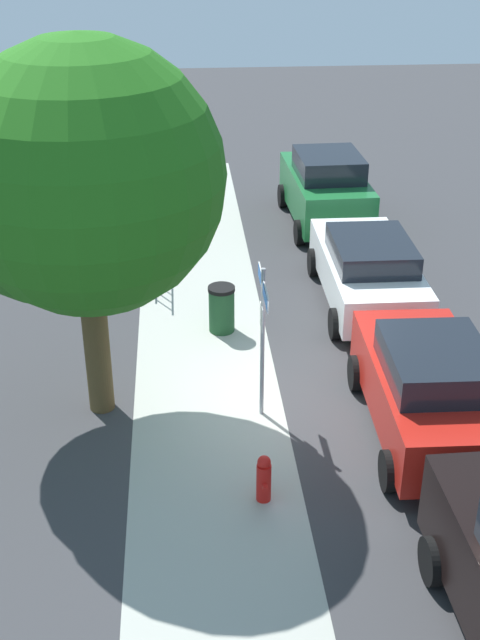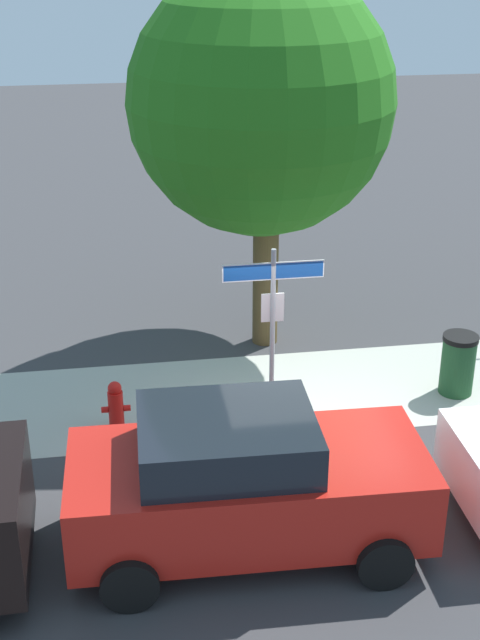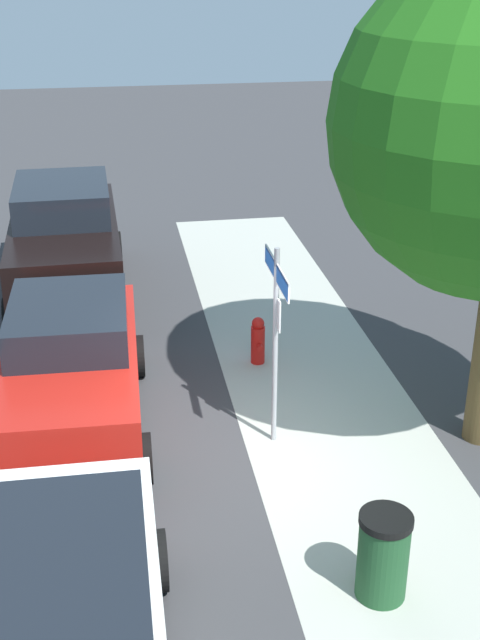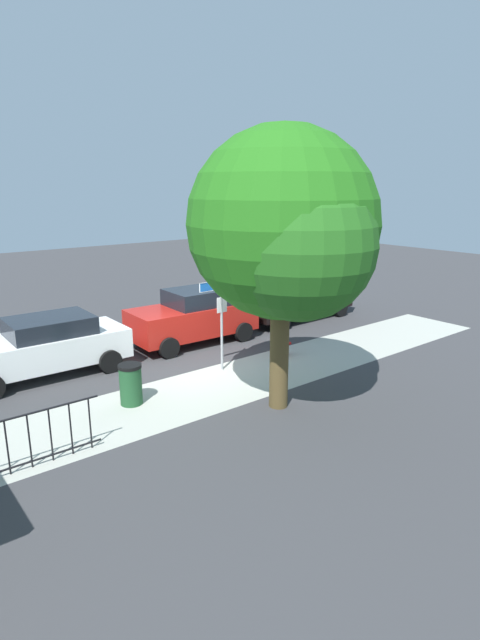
# 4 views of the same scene
# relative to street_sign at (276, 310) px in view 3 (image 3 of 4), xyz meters

# --- Properties ---
(ground_plane) EXTENTS (60.00, 60.00, 0.00)m
(ground_plane) POSITION_rel_street_sign_xyz_m (0.44, -0.40, -1.90)
(ground_plane) COLOR #38383A
(sidewalk_strip) EXTENTS (24.00, 2.60, 0.00)m
(sidewalk_strip) POSITION_rel_street_sign_xyz_m (2.44, 0.90, -1.90)
(sidewalk_strip) COLOR #A9AB9F
(sidewalk_strip) RESTS_ON ground_plane
(street_sign) EXTENTS (1.40, 0.07, 2.73)m
(street_sign) POSITION_rel_street_sign_xyz_m (0.00, 0.00, 0.00)
(street_sign) COLOR #9EA0A5
(street_sign) RESTS_ON ground_plane
(car_black) EXTENTS (4.68, 2.19, 2.08)m
(car_black) POSITION_rel_street_sign_xyz_m (-5.61, -2.80, -0.87)
(car_black) COLOR black
(car_black) RESTS_ON ground_plane
(car_red) EXTENTS (4.15, 2.07, 1.76)m
(car_red) POSITION_rel_street_sign_xyz_m (-0.81, -2.62, -1.01)
(car_red) COLOR red
(car_red) RESTS_ON ground_plane
(fire_hydrant) EXTENTS (0.42, 0.22, 0.78)m
(fire_hydrant) POSITION_rel_street_sign_xyz_m (-2.24, 0.20, -1.52)
(fire_hydrant) COLOR red
(fire_hydrant) RESTS_ON ground_plane
(trash_bin) EXTENTS (0.55, 0.55, 0.98)m
(trash_bin) POSITION_rel_street_sign_xyz_m (3.03, 0.50, -1.41)
(trash_bin) COLOR #1E4C28
(trash_bin) RESTS_ON ground_plane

